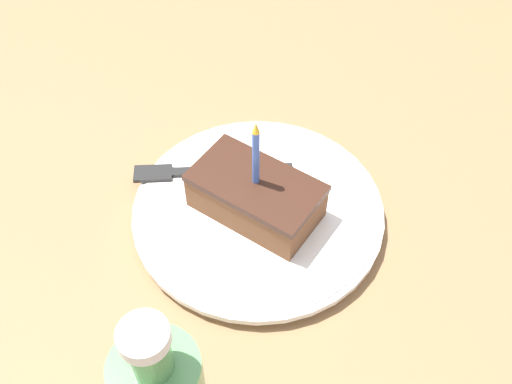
# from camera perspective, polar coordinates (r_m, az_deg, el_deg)

# --- Properties ---
(ground_plane) EXTENTS (2.40, 2.40, 0.04)m
(ground_plane) POSITION_cam_1_polar(r_m,az_deg,el_deg) (0.72, 1.11, -2.35)
(ground_plane) COLOR olive
(ground_plane) RESTS_ON ground
(plate) EXTENTS (0.29, 0.29, 0.02)m
(plate) POSITION_cam_1_polar(r_m,az_deg,el_deg) (0.69, 0.00, -1.79)
(plate) COLOR white
(plate) RESTS_ON ground_plane
(cake_slice) EXTENTS (0.08, 0.14, 0.13)m
(cake_slice) POSITION_cam_1_polar(r_m,az_deg,el_deg) (0.65, 0.25, -0.44)
(cake_slice) COLOR brown
(cake_slice) RESTS_ON plate
(fork) EXTENTS (0.13, 0.16, 0.00)m
(fork) POSITION_cam_1_polar(r_m,az_deg,el_deg) (0.71, -5.17, 1.97)
(fork) COLOR #262626
(fork) RESTS_ON plate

